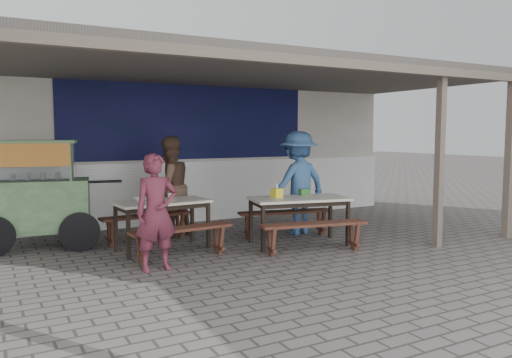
{
  "coord_description": "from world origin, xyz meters",
  "views": [
    {
      "loc": [
        -3.78,
        -6.25,
        1.76
      ],
      "look_at": [
        0.12,
        0.9,
        1.01
      ],
      "focal_mm": 35.0,
      "sensor_mm": 36.0,
      "label": 1
    }
  ],
  "objects_px": {
    "bench_right_wall": "(286,217)",
    "donation_box": "(304,192)",
    "patron_street_side": "(156,212)",
    "condiment_jar": "(171,196)",
    "bench_right_street": "(314,230)",
    "condiment_bowl": "(140,200)",
    "patron_right_table": "(298,183)",
    "tissue_box": "(277,193)",
    "bench_left_wall": "(146,221)",
    "table_right": "(299,202)",
    "patron_wall_side": "(169,187)",
    "vendor_cart": "(38,190)",
    "bench_left_street": "(182,235)",
    "table_left": "(162,206)"
  },
  "relations": [
    {
      "from": "bench_right_wall",
      "to": "donation_box",
      "type": "distance_m",
      "value": 0.61
    },
    {
      "from": "patron_street_side",
      "to": "condiment_jar",
      "type": "xyz_separation_m",
      "value": [
        0.59,
        1.16,
        0.04
      ]
    },
    {
      "from": "bench_right_street",
      "to": "condiment_bowl",
      "type": "relative_size",
      "value": 8.62
    },
    {
      "from": "patron_right_table",
      "to": "tissue_box",
      "type": "bearing_deg",
      "value": 29.62
    },
    {
      "from": "bench_right_street",
      "to": "bench_right_wall",
      "type": "relative_size",
      "value": 1.0
    },
    {
      "from": "bench_right_street",
      "to": "condiment_jar",
      "type": "distance_m",
      "value": 2.24
    },
    {
      "from": "bench_left_wall",
      "to": "patron_right_table",
      "type": "bearing_deg",
      "value": -18.26
    },
    {
      "from": "table_right",
      "to": "bench_right_street",
      "type": "bearing_deg",
      "value": -90.0
    },
    {
      "from": "bench_right_wall",
      "to": "patron_wall_side",
      "type": "distance_m",
      "value": 2.04
    },
    {
      "from": "table_right",
      "to": "bench_right_street",
      "type": "relative_size",
      "value": 1.0
    },
    {
      "from": "bench_left_wall",
      "to": "vendor_cart",
      "type": "relative_size",
      "value": 0.7
    },
    {
      "from": "table_right",
      "to": "vendor_cart",
      "type": "distance_m",
      "value": 3.99
    },
    {
      "from": "vendor_cart",
      "to": "patron_right_table",
      "type": "distance_m",
      "value": 4.19
    },
    {
      "from": "tissue_box",
      "to": "condiment_bowl",
      "type": "bearing_deg",
      "value": 162.95
    },
    {
      "from": "bench_left_wall",
      "to": "bench_right_street",
      "type": "bearing_deg",
      "value": -49.35
    },
    {
      "from": "patron_right_table",
      "to": "patron_wall_side",
      "type": "bearing_deg",
      "value": -30.14
    },
    {
      "from": "vendor_cart",
      "to": "patron_wall_side",
      "type": "bearing_deg",
      "value": 10.31
    },
    {
      "from": "bench_left_wall",
      "to": "patron_right_table",
      "type": "height_order",
      "value": "patron_right_table"
    },
    {
      "from": "bench_left_street",
      "to": "donation_box",
      "type": "distance_m",
      "value": 2.24
    },
    {
      "from": "bench_left_street",
      "to": "condiment_bowl",
      "type": "xyz_separation_m",
      "value": [
        -0.37,
        0.78,
        0.44
      ]
    },
    {
      "from": "bench_right_street",
      "to": "donation_box",
      "type": "bearing_deg",
      "value": 77.44
    },
    {
      "from": "table_left",
      "to": "patron_wall_side",
      "type": "relative_size",
      "value": 0.84
    },
    {
      "from": "vendor_cart",
      "to": "condiment_bowl",
      "type": "bearing_deg",
      "value": -22.15
    },
    {
      "from": "condiment_jar",
      "to": "patron_wall_side",
      "type": "bearing_deg",
      "value": 72.6
    },
    {
      "from": "table_right",
      "to": "condiment_bowl",
      "type": "height_order",
      "value": "condiment_bowl"
    },
    {
      "from": "vendor_cart",
      "to": "patron_wall_side",
      "type": "distance_m",
      "value": 2.05
    },
    {
      "from": "bench_right_wall",
      "to": "patron_right_table",
      "type": "bearing_deg",
      "value": 33.84
    },
    {
      "from": "donation_box",
      "to": "patron_street_side",
      "type": "bearing_deg",
      "value": -167.92
    },
    {
      "from": "bench_left_wall",
      "to": "tissue_box",
      "type": "height_order",
      "value": "tissue_box"
    },
    {
      "from": "tissue_box",
      "to": "donation_box",
      "type": "xyz_separation_m",
      "value": [
        0.54,
        0.03,
        -0.02
      ]
    },
    {
      "from": "table_right",
      "to": "bench_right_wall",
      "type": "height_order",
      "value": "table_right"
    },
    {
      "from": "vendor_cart",
      "to": "tissue_box",
      "type": "distance_m",
      "value": 3.64
    },
    {
      "from": "bench_left_street",
      "to": "bench_left_wall",
      "type": "height_order",
      "value": "same"
    },
    {
      "from": "bench_left_street",
      "to": "tissue_box",
      "type": "relative_size",
      "value": 10.32
    },
    {
      "from": "bench_right_street",
      "to": "tissue_box",
      "type": "relative_size",
      "value": 11.35
    },
    {
      "from": "bench_left_street",
      "to": "vendor_cart",
      "type": "distance_m",
      "value": 2.43
    },
    {
      "from": "bench_right_street",
      "to": "patron_right_table",
      "type": "height_order",
      "value": "patron_right_table"
    },
    {
      "from": "bench_right_wall",
      "to": "patron_wall_side",
      "type": "bearing_deg",
      "value": 160.52
    },
    {
      "from": "condiment_jar",
      "to": "donation_box",
      "type": "bearing_deg",
      "value": -16.15
    },
    {
      "from": "patron_street_side",
      "to": "patron_wall_side",
      "type": "distance_m",
      "value": 2.16
    },
    {
      "from": "bench_right_street",
      "to": "patron_right_table",
      "type": "relative_size",
      "value": 0.91
    },
    {
      "from": "table_right",
      "to": "patron_wall_side",
      "type": "distance_m",
      "value": 2.26
    },
    {
      "from": "table_left",
      "to": "donation_box",
      "type": "bearing_deg",
      "value": -16.63
    },
    {
      "from": "bench_left_street",
      "to": "vendor_cart",
      "type": "relative_size",
      "value": 0.7
    },
    {
      "from": "bench_left_street",
      "to": "bench_left_wall",
      "type": "xyz_separation_m",
      "value": [
        -0.11,
        1.33,
        0.0
      ]
    },
    {
      "from": "bench_left_wall",
      "to": "condiment_jar",
      "type": "distance_m",
      "value": 0.74
    },
    {
      "from": "bench_left_street",
      "to": "condiment_jar",
      "type": "bearing_deg",
      "value": 76.65
    },
    {
      "from": "condiment_bowl",
      "to": "bench_right_wall",
      "type": "bearing_deg",
      "value": -4.53
    },
    {
      "from": "table_left",
      "to": "patron_street_side",
      "type": "height_order",
      "value": "patron_street_side"
    },
    {
      "from": "bench_left_street",
      "to": "table_right",
      "type": "relative_size",
      "value": 0.91
    }
  ]
}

